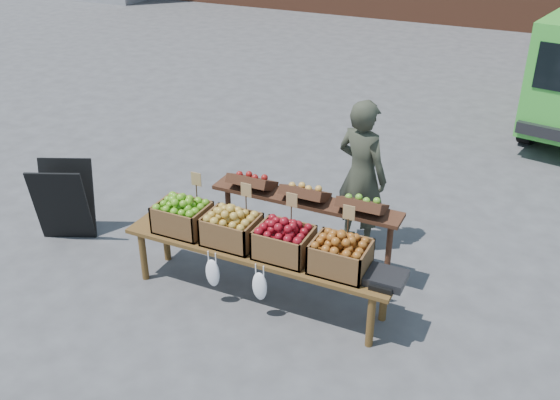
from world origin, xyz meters
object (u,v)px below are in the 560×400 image
at_px(crate_russet_pears, 231,230).
at_px(back_table, 305,223).
at_px(crate_red_apples, 284,243).
at_px(display_bench, 258,274).
at_px(crate_green_apples, 340,257).
at_px(weighing_scale, 386,278).
at_px(chalkboard_sign, 64,201).
at_px(vendor, 362,175).
at_px(crate_golden_apples, 182,217).

bearing_deg(crate_russet_pears, back_table, 57.98).
xyz_separation_m(crate_russet_pears, crate_red_apples, (0.55, 0.00, 0.00)).
bearing_deg(display_bench, crate_green_apples, 0.00).
xyz_separation_m(back_table, weighing_scale, (1.07, -0.72, 0.09)).
bearing_deg(chalkboard_sign, crate_green_apples, -25.64).
bearing_deg(chalkboard_sign, vendor, -0.67).
bearing_deg(crate_green_apples, crate_red_apples, 180.00).
bearing_deg(chalkboard_sign, crate_russet_pears, -26.63).
height_order(vendor, crate_golden_apples, vendor).
relative_size(chalkboard_sign, weighing_scale, 2.69).
relative_size(chalkboard_sign, crate_red_apples, 1.83).
xyz_separation_m(chalkboard_sign, display_bench, (2.48, -0.11, -0.17)).
xyz_separation_m(vendor, chalkboard_sign, (-3.02, -1.28, -0.39)).
height_order(chalkboard_sign, display_bench, chalkboard_sign).
bearing_deg(chalkboard_sign, weighing_scale, -25.42).
distance_m(vendor, weighing_scale, 1.58).
distance_m(crate_golden_apples, crate_green_apples, 1.65).
relative_size(chalkboard_sign, crate_green_apples, 1.83).
height_order(back_table, crate_green_apples, back_table).
xyz_separation_m(crate_golden_apples, crate_russet_pears, (0.55, 0.00, 0.00)).
xyz_separation_m(crate_red_apples, weighing_scale, (0.97, 0.00, -0.10)).
bearing_deg(crate_green_apples, display_bench, 180.00).
bearing_deg(back_table, crate_green_apples, -47.93).
distance_m(chalkboard_sign, display_bench, 2.49).
height_order(crate_green_apples, weighing_scale, crate_green_apples).
distance_m(display_bench, weighing_scale, 1.29).
relative_size(crate_russet_pears, crate_red_apples, 1.00).
bearing_deg(crate_green_apples, back_table, 132.07).
height_order(chalkboard_sign, crate_green_apples, chalkboard_sign).
relative_size(crate_green_apples, weighing_scale, 1.47).
height_order(chalkboard_sign, crate_golden_apples, chalkboard_sign).
height_order(display_bench, crate_green_apples, crate_green_apples).
height_order(chalkboard_sign, crate_russet_pears, chalkboard_sign).
relative_size(chalkboard_sign, back_table, 0.43).
height_order(crate_red_apples, weighing_scale, crate_red_apples).
height_order(vendor, chalkboard_sign, vendor).
relative_size(vendor, crate_russet_pears, 3.37).
relative_size(chalkboard_sign, crate_russet_pears, 1.83).
relative_size(vendor, crate_golden_apples, 3.37).
height_order(vendor, crate_russet_pears, vendor).
distance_m(crate_russet_pears, crate_green_apples, 1.10).
distance_m(display_bench, crate_russet_pears, 0.51).
distance_m(display_bench, crate_golden_apples, 0.93).
relative_size(crate_golden_apples, crate_red_apples, 1.00).
bearing_deg(vendor, crate_red_apples, 98.56).
distance_m(vendor, crate_golden_apples, 1.96).
distance_m(crate_russet_pears, crate_red_apples, 0.55).
bearing_deg(display_bench, crate_golden_apples, 180.00).
bearing_deg(crate_red_apples, crate_russet_pears, 180.00).
relative_size(crate_golden_apples, crate_green_apples, 1.00).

